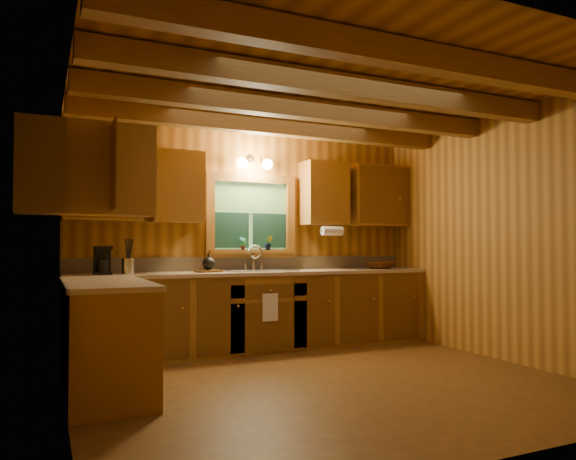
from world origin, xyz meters
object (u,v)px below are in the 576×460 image
(wicker_basket, at_px, (380,265))
(cutting_board, at_px, (208,271))
(coffee_maker, at_px, (102,260))
(sink, at_px, (259,275))

(wicker_basket, bearing_deg, cutting_board, 179.65)
(coffee_maker, height_order, wicker_basket, coffee_maker)
(sink, distance_m, wicker_basket, 1.62)
(sink, height_order, cutting_board, sink)
(coffee_maker, relative_size, wicker_basket, 0.76)
(sink, bearing_deg, wicker_basket, -1.87)
(coffee_maker, bearing_deg, sink, -1.29)
(coffee_maker, distance_m, wicker_basket, 3.33)
(sink, distance_m, cutting_board, 0.61)
(cutting_board, bearing_deg, sink, -5.97)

